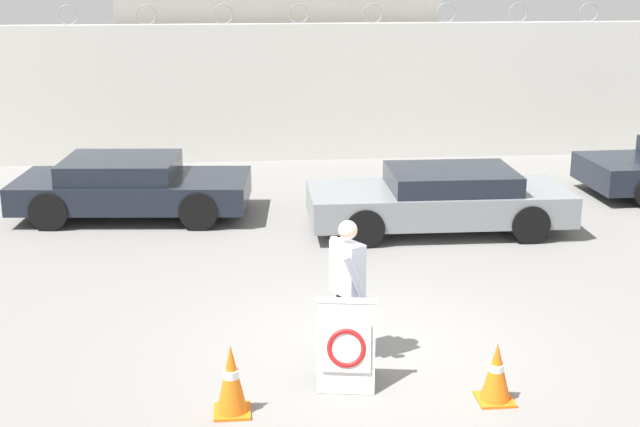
% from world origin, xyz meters
% --- Properties ---
extents(ground_plane, '(90.00, 90.00, 0.00)m').
position_xyz_m(ground_plane, '(0.00, 0.00, 0.00)').
color(ground_plane, gray).
extents(perimeter_wall, '(36.00, 0.30, 3.70)m').
position_xyz_m(perimeter_wall, '(-0.00, 11.15, 1.63)').
color(perimeter_wall, silver).
rests_on(perimeter_wall, ground_plane).
extents(building_block, '(7.91, 6.42, 6.67)m').
position_xyz_m(building_block, '(-0.38, 15.01, 3.34)').
color(building_block, '#B2ADA3').
rests_on(building_block, ground_plane).
extents(barricade_sign, '(0.74, 0.75, 1.02)m').
position_xyz_m(barricade_sign, '(-0.40, -0.89, 0.51)').
color(barricade_sign, white).
rests_on(barricade_sign, ground_plane).
extents(security_guard, '(0.42, 0.68, 1.74)m').
position_xyz_m(security_guard, '(-0.31, -0.23, 0.97)').
color(security_guard, black).
rests_on(security_guard, ground_plane).
extents(traffic_cone_near, '(0.39, 0.39, 0.79)m').
position_xyz_m(traffic_cone_near, '(-1.70, -1.46, 0.39)').
color(traffic_cone_near, orange).
rests_on(traffic_cone_near, ground_plane).
extents(traffic_cone_mid, '(0.39, 0.39, 0.69)m').
position_xyz_m(traffic_cone_mid, '(1.17, -1.47, 0.34)').
color(traffic_cone_mid, orange).
rests_on(traffic_cone_mid, ground_plane).
extents(parked_car_front_coupe, '(4.47, 2.34, 1.12)m').
position_xyz_m(parked_car_front_coupe, '(-3.55, 6.42, 0.59)').
color(parked_car_front_coupe, black).
rests_on(parked_car_front_coupe, ground_plane).
extents(parked_car_rear_sedan, '(4.61, 2.00, 1.12)m').
position_xyz_m(parked_car_rear_sedan, '(2.04, 4.93, 0.58)').
color(parked_car_rear_sedan, black).
rests_on(parked_car_rear_sedan, ground_plane).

